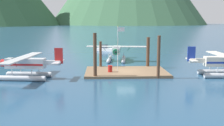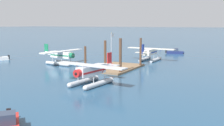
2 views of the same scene
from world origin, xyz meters
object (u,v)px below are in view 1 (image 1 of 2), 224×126
Objects in this scene: boat_white_open_north at (105,49)px; fuel_drum at (110,69)px; flagpole at (119,43)px; seaplane_cream_stbd_aft at (223,64)px; seaplane_white_bow_centre at (116,52)px; seaplane_silver_port_aft at (25,66)px.

fuel_drum is at bearing -89.36° from boat_white_open_north.
flagpole reaches higher than fuel_drum.
seaplane_cream_stbd_aft is at bearing -63.50° from boat_white_open_north.
fuel_drum is 0.20× the size of boat_white_open_north.
fuel_drum is (-1.17, -0.65, -3.34)m from flagpole.
seaplane_cream_stbd_aft is 2.37× the size of boat_white_open_north.
flagpole is 0.58× the size of seaplane_white_bow_centre.
seaplane_white_bow_centre is 18.79m from seaplane_cream_stbd_aft.
seaplane_white_bow_centre and seaplane_silver_port_aft have the same top height.
flagpole is 3.60m from fuel_drum.
fuel_drum is at bearing -97.24° from seaplane_white_bow_centre.
seaplane_cream_stbd_aft is at bearing 1.54° from seaplane_silver_port_aft.
boat_white_open_north is at bearing 90.64° from fuel_drum.
seaplane_white_bow_centre is 18.58m from seaplane_silver_port_aft.
flagpole is 6.91× the size of fuel_drum.
seaplane_silver_port_aft is at bearing -165.00° from flagpole.
flagpole reaches higher than boat_white_open_north.
seaplane_silver_port_aft reaches higher than boat_white_open_north.
flagpole is 11.39m from seaplane_white_bow_centre.
flagpole is 13.79m from seaplane_cream_stbd_aft.
boat_white_open_north is at bearing 93.11° from flagpole.
seaplane_silver_port_aft is 24.98m from seaplane_cream_stbd_aft.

